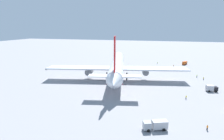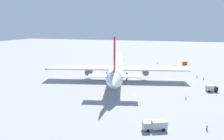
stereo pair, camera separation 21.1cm
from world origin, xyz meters
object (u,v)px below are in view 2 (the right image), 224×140
(ground_worker_1, at_px, (174,66))
(ground_worker_4, at_px, (207,128))
(service_truck_0, at_px, (185,63))
(ground_worker_3, at_px, (186,97))
(traffic_cone_1, at_px, (128,64))
(traffic_cone_2, at_px, (154,67))
(baggage_cart_1, at_px, (47,68))
(traffic_cone_0, at_px, (74,67))
(ground_worker_5, at_px, (157,63))
(ground_worker_0, at_px, (197,76))
(service_truck_1, at_px, (211,88))
(service_truck_2, at_px, (155,125))
(ground_worker_2, at_px, (204,78))
(baggage_cart_0, at_px, (172,69))
(airliner, at_px, (117,66))

(ground_worker_1, bearing_deg, ground_worker_4, -176.74)
(service_truck_0, relative_size, ground_worker_3, 4.12)
(traffic_cone_1, bearing_deg, traffic_cone_2, -109.03)
(service_truck_0, distance_m, baggage_cart_1, 103.69)
(traffic_cone_0, bearing_deg, ground_worker_5, -62.74)
(traffic_cone_0, distance_m, traffic_cone_1, 43.08)
(ground_worker_0, height_order, traffic_cone_2, ground_worker_0)
(service_truck_1, xyz_separation_m, ground_worker_4, (-36.24, 8.95, -0.74))
(service_truck_2, relative_size, ground_worker_0, 4.04)
(traffic_cone_1, bearing_deg, ground_worker_1, -92.98)
(ground_worker_1, xyz_separation_m, ground_worker_2, (-31.16, -14.36, -0.01))
(service_truck_2, height_order, ground_worker_4, service_truck_2)
(service_truck_2, distance_m, ground_worker_2, 64.30)
(ground_worker_1, bearing_deg, service_truck_0, -37.03)
(baggage_cart_1, xyz_separation_m, ground_worker_3, (-31.98, -87.07, 0.13))
(ground_worker_0, relative_size, ground_worker_5, 1.08)
(ground_worker_0, distance_m, traffic_cone_1, 54.13)
(baggage_cart_0, height_order, ground_worker_2, ground_worker_2)
(baggage_cart_1, distance_m, ground_worker_3, 92.76)
(service_truck_2, height_order, traffic_cone_2, service_truck_2)
(ground_worker_0, xyz_separation_m, ground_worker_5, (35.32, 23.67, -0.07))
(service_truck_1, bearing_deg, service_truck_0, 4.73)
(ground_worker_1, bearing_deg, traffic_cone_2, 110.91)
(service_truck_2, relative_size, ground_worker_4, 4.50)
(service_truck_1, bearing_deg, ground_worker_0, 5.47)
(ground_worker_2, relative_size, traffic_cone_2, 2.94)
(service_truck_0, distance_m, service_truck_2, 104.10)
(baggage_cart_0, height_order, ground_worker_5, ground_worker_5)
(traffic_cone_2, bearing_deg, ground_worker_4, -167.10)
(ground_worker_5, height_order, traffic_cone_0, ground_worker_5)
(ground_worker_1, bearing_deg, ground_worker_0, -156.68)
(ground_worker_3, bearing_deg, traffic_cone_2, 14.83)
(service_truck_1, bearing_deg, baggage_cart_0, 21.56)
(ground_worker_5, bearing_deg, ground_worker_0, -146.17)
(ground_worker_1, distance_m, ground_worker_4, 87.36)
(service_truck_2, height_order, ground_worker_3, service_truck_2)
(baggage_cart_0, distance_m, ground_worker_1, 11.22)
(ground_worker_4, bearing_deg, airliner, 40.19)
(service_truck_0, xyz_separation_m, service_truck_2, (-102.52, 18.10, 0.13))
(service_truck_1, height_order, ground_worker_5, service_truck_1)
(service_truck_0, height_order, ground_worker_3, service_truck_0)
(service_truck_0, relative_size, baggage_cart_1, 2.19)
(ground_worker_0, height_order, ground_worker_3, ground_worker_0)
(ground_worker_0, height_order, traffic_cone_1, ground_worker_0)
(ground_worker_4, height_order, traffic_cone_1, ground_worker_4)
(service_truck_1, distance_m, ground_worker_4, 37.33)
(service_truck_2, xyz_separation_m, traffic_cone_2, (85.65, 4.44, -1.27))
(ground_worker_0, xyz_separation_m, traffic_cone_1, (28.74, 45.86, -0.64))
(airliner, xyz_separation_m, ground_worker_1, (42.49, -32.81, -6.79))
(service_truck_1, height_order, traffic_cone_1, service_truck_1)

